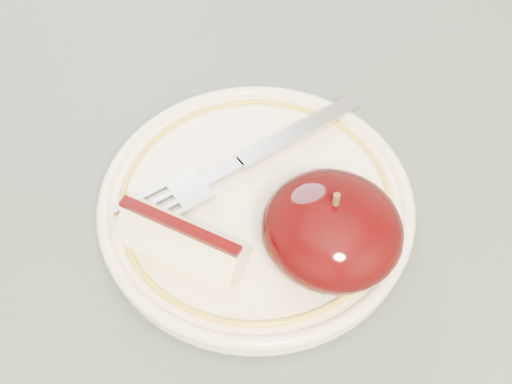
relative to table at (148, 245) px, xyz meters
The scene contains 5 objects.
table is the anchor object (origin of this frame).
plate 0.14m from the table, 11.68° to the left, with size 0.20×0.20×0.02m.
apple_half 0.20m from the table, ahead, with size 0.08×0.08×0.06m.
apple_wedge 0.15m from the table, 27.70° to the right, with size 0.08×0.04×0.04m.
fork 0.13m from the table, 27.66° to the left, with size 0.09×0.18×0.00m.
Camera 1 is at (0.23, -0.20, 1.14)m, focal length 50.00 mm.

